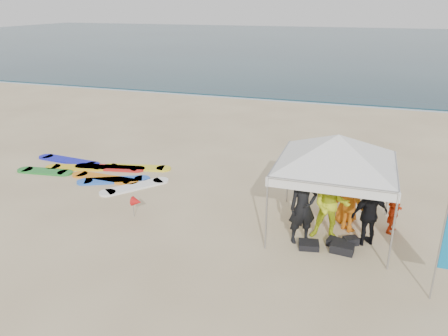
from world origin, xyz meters
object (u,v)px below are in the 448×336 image
Objects in this scene: person_orange_a at (352,201)px; person_orange_b at (347,194)px; canopy_tent at (339,135)px; person_yellow at (331,205)px; person_seated at (393,215)px; marker_pennant at (137,202)px; surfboard_spread at (99,172)px; person_black_b at (370,214)px; person_black_a at (303,207)px.

person_orange_b is at bearing -34.20° from person_orange_a.
person_orange_a is at bearing 22.02° from canopy_tent.
person_yellow is 1.88m from person_seated.
person_seated is 1.61× the size of marker_pennant.
surfboard_spread is (-8.72, 1.04, -0.80)m from person_orange_b.
canopy_tent reaches higher than person_seated.
person_yellow is 1.79m from canopy_tent.
person_orange_a reaches higher than person_black_b.
person_orange_b is (1.01, 1.49, -0.15)m from person_black_a.
person_black_b is 1.01× the size of person_orange_b.
person_seated is (1.09, 0.25, -0.36)m from person_orange_a.
person_black_a is at bearing -17.25° from person_black_b.
canopy_tent is 8.95m from surfboard_spread.
person_yellow is 5.37m from marker_pennant.
canopy_tent reaches higher than person_orange_a.
person_orange_b is 2.61× the size of marker_pennant.
person_orange_a is (1.14, 1.01, -0.11)m from person_black_a.
person_orange_b is 0.41× the size of canopy_tent.
marker_pennant is 0.11× the size of surfboard_spread.
person_black_a is at bearing -129.05° from canopy_tent.
person_orange_a is 9.02m from surfboard_spread.
person_yellow is at bearing -14.57° from surfboard_spread.
marker_pennant is (-6.28, -0.55, -0.34)m from person_black_b.
person_yellow is 0.47× the size of canopy_tent.
person_orange_b is at bearing 62.91° from canopy_tent.
person_orange_b is 1.29m from person_seated.
canopy_tent reaches higher than person_black_a.
canopy_tent is (0.01, 0.46, 1.73)m from person_yellow.
person_black_a is 1.13× the size of person_orange_a.
person_orange_b is at bearing -6.80° from surfboard_spread.
canopy_tent reaches higher than person_black_b.
marker_pennant is (-5.33, -0.96, -2.21)m from canopy_tent.
surfboard_spread is at bearing -44.18° from person_black_b.
marker_pennant is at bearing 51.20° from person_orange_a.
person_black_a is 1.67m from person_black_b.
person_black_b is at bearing -2.57° from person_yellow.
person_yellow is 0.34× the size of surfboard_spread.
person_orange_b is (-0.14, 0.48, -0.04)m from person_orange_a.
person_yellow is 1.90× the size of person_seated.
person_orange_a reaches higher than person_orange_b.
surfboard_spread is at bearing 138.69° from marker_pennant.
surfboard_spread is (-8.37, 1.71, -2.67)m from canopy_tent.
person_seated reaches higher than marker_pennant.
surfboard_spread is (-7.71, 2.53, -0.95)m from person_black_a.
person_black_a reaches higher than person_yellow.
person_black_a reaches higher than person_seated.
person_orange_b is (0.35, 1.13, -0.14)m from person_yellow.
person_black_b reaches higher than surfboard_spread.
person_black_a is at bearing -18.18° from surfboard_spread.
marker_pennant is at bearing -41.31° from surfboard_spread.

